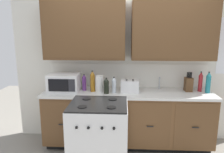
{
  "coord_description": "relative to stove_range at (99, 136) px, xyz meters",
  "views": [
    {
      "loc": [
        -0.07,
        -3.0,
        1.87
      ],
      "look_at": [
        -0.25,
        0.27,
        1.17
      ],
      "focal_mm": 34.73,
      "sensor_mm": 36.0,
      "label": 1
    }
  ],
  "objects": [
    {
      "name": "bottle_dark",
      "position": [
        0.06,
        0.52,
        0.57
      ],
      "size": [
        0.08,
        0.08,
        0.25
      ],
      "color": "black",
      "rests_on": "counter_run"
    },
    {
      "name": "bottle_clear",
      "position": [
        0.18,
        0.58,
        0.57
      ],
      "size": [
        0.07,
        0.07,
        0.25
      ],
      "color": "silver",
      "rests_on": "counter_run"
    },
    {
      "name": "toaster",
      "position": [
        0.42,
        0.62,
        0.54
      ],
      "size": [
        0.28,
        0.18,
        0.19
      ],
      "color": "white",
      "rests_on": "counter_run"
    },
    {
      "name": "counter_run",
      "position": [
        0.39,
        0.63,
        0.0
      ],
      "size": [
        2.66,
        0.64,
        0.92
      ],
      "color": "black",
      "rests_on": "ground_plane"
    },
    {
      "name": "bottle_amber",
      "position": [
        -0.16,
        0.63,
        0.61
      ],
      "size": [
        0.08,
        0.08,
        0.33
      ],
      "color": "#9E6619",
      "rests_on": "counter_run"
    },
    {
      "name": "microwave",
      "position": [
        -0.61,
        0.62,
        0.59
      ],
      "size": [
        0.48,
        0.37,
        0.28
      ],
      "color": "white",
      "rests_on": "counter_run"
    },
    {
      "name": "paper_towel_roll",
      "position": [
        -0.05,
        0.6,
        0.58
      ],
      "size": [
        0.12,
        0.12,
        0.26
      ],
      "primitive_type": "cylinder",
      "color": "white",
      "rests_on": "counter_run"
    },
    {
      "name": "stove_range",
      "position": [
        0.0,
        0.0,
        0.0
      ],
      "size": [
        0.76,
        0.68,
        0.95
      ],
      "color": "white",
      "rests_on": "ground_plane"
    },
    {
      "name": "bottle_violet",
      "position": [
        -0.31,
        0.68,
        0.58
      ],
      "size": [
        0.07,
        0.07,
        0.26
      ],
      "color": "#663384",
      "rests_on": "counter_run"
    },
    {
      "name": "bottle_red",
      "position": [
        1.54,
        0.72,
        0.6
      ],
      "size": [
        0.06,
        0.06,
        0.32
      ],
      "color": "maroon",
      "rests_on": "counter_run"
    },
    {
      "name": "bottle_teal",
      "position": [
        1.63,
        0.65,
        0.61
      ],
      "size": [
        0.07,
        0.07,
        0.33
      ],
      "color": "#1E707A",
      "rests_on": "counter_run"
    },
    {
      "name": "wall_unit",
      "position": [
        0.4,
        0.83,
        1.14
      ],
      "size": [
        3.83,
        0.4,
        2.36
      ],
      "color": "silver",
      "rests_on": "ground_plane"
    },
    {
      "name": "knife_block",
      "position": [
        1.36,
        0.72,
        0.56
      ],
      "size": [
        0.11,
        0.14,
        0.31
      ],
      "color": "#52361E",
      "rests_on": "counter_run"
    },
    {
      "name": "sink_faucet",
      "position": [
        0.92,
        0.84,
        0.55
      ],
      "size": [
        0.02,
        0.02,
        0.2
      ],
      "primitive_type": "cylinder",
      "color": "#B2B5BA",
      "rests_on": "counter_run"
    }
  ]
}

